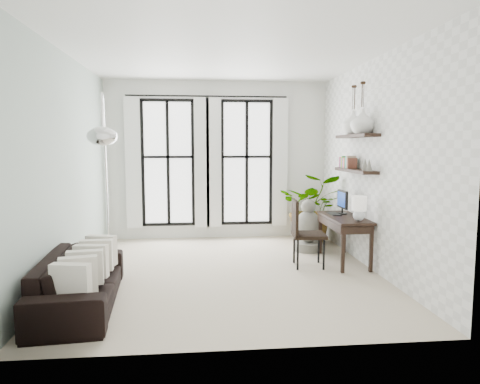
{
  "coord_description": "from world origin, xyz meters",
  "views": [
    {
      "loc": [
        -0.39,
        -6.28,
        1.88
      ],
      "look_at": [
        0.25,
        0.3,
        1.18
      ],
      "focal_mm": 32.0,
      "sensor_mm": 36.0,
      "label": 1
    }
  ],
  "objects": [
    {
      "name": "sofa",
      "position": [
        -1.8,
        -1.2,
        0.3
      ],
      "size": [
        0.99,
        2.14,
        0.61
      ],
      "primitive_type": "imported",
      "rotation": [
        0.0,
        0.0,
        1.65
      ],
      "color": "black",
      "rests_on": "floor"
    },
    {
      "name": "desk",
      "position": [
        1.95,
        0.3,
        0.71
      ],
      "size": [
        0.54,
        1.28,
        1.15
      ],
      "color": "black",
      "rests_on": "floor"
    },
    {
      "name": "windows",
      "position": [
        -0.2,
        2.43,
        1.56
      ],
      "size": [
        3.26,
        0.13,
        2.65
      ],
      "color": "white",
      "rests_on": "wall_back"
    },
    {
      "name": "throw_pillows",
      "position": [
        -1.7,
        -1.2,
        0.5
      ],
      "size": [
        0.4,
        1.52,
        0.4
      ],
      "color": "silver",
      "rests_on": "sofa"
    },
    {
      "name": "arc_lamp",
      "position": [
        -1.7,
        -0.13,
        2.02
      ],
      "size": [
        0.77,
        2.42,
        2.6
      ],
      "color": "silver",
      "rests_on": "floor"
    },
    {
      "name": "wall_back",
      "position": [
        0.0,
        2.5,
        1.6
      ],
      "size": [
        4.5,
        0.0,
        4.5
      ],
      "primitive_type": "plane",
      "rotation": [
        1.57,
        0.0,
        0.0
      ],
      "color": "white",
      "rests_on": "floor"
    },
    {
      "name": "wall_shelves",
      "position": [
        2.11,
        0.39,
        1.73
      ],
      "size": [
        0.25,
        1.3,
        0.6
      ],
      "color": "black",
      "rests_on": "wall_right"
    },
    {
      "name": "vase_a",
      "position": [
        2.11,
        0.1,
        2.27
      ],
      "size": [
        0.37,
        0.37,
        0.38
      ],
      "primitive_type": "imported",
      "color": "white",
      "rests_on": "shelf_upper"
    },
    {
      "name": "ceiling",
      "position": [
        0.0,
        0.0,
        3.2
      ],
      "size": [
        5.0,
        5.0,
        0.0
      ],
      "primitive_type": "plane",
      "color": "white",
      "rests_on": "wall_back"
    },
    {
      "name": "buddha",
      "position": [
        1.58,
        1.2,
        0.39
      ],
      "size": [
        0.52,
        0.52,
        0.94
      ],
      "color": "gray",
      "rests_on": "floor"
    },
    {
      "name": "plant",
      "position": [
        1.83,
        1.8,
        0.68
      ],
      "size": [
        1.51,
        1.41,
        1.37
      ],
      "primitive_type": "imported",
      "rotation": [
        0.0,
        0.0,
        -0.33
      ],
      "color": "#2D7228",
      "rests_on": "floor"
    },
    {
      "name": "vase_b",
      "position": [
        2.11,
        0.5,
        2.27
      ],
      "size": [
        0.37,
        0.37,
        0.38
      ],
      "primitive_type": "imported",
      "color": "white",
      "rests_on": "shelf_upper"
    },
    {
      "name": "floor",
      "position": [
        0.0,
        0.0,
        0.0
      ],
      "size": [
        5.0,
        5.0,
        0.0
      ],
      "primitive_type": "plane",
      "color": "beige",
      "rests_on": "ground"
    },
    {
      "name": "desk_chair",
      "position": [
        1.23,
        0.19,
        0.6
      ],
      "size": [
        0.54,
        0.54,
        1.06
      ],
      "rotation": [
        0.0,
        0.0,
        -0.08
      ],
      "color": "black",
      "rests_on": "floor"
    },
    {
      "name": "wall_left",
      "position": [
        -2.25,
        0.0,
        1.6
      ],
      "size": [
        0.0,
        5.0,
        5.0
      ],
      "primitive_type": "plane",
      "rotation": [
        1.57,
        0.0,
        1.57
      ],
      "color": "#A2B4A9",
      "rests_on": "floor"
    },
    {
      "name": "wall_right",
      "position": [
        2.25,
        0.0,
        1.6
      ],
      "size": [
        0.0,
        5.0,
        5.0
      ],
      "primitive_type": "plane",
      "rotation": [
        1.57,
        0.0,
        -1.57
      ],
      "color": "white",
      "rests_on": "floor"
    }
  ]
}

